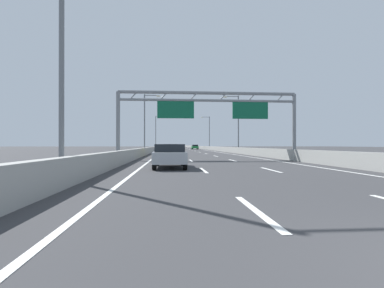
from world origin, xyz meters
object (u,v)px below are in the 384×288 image
(streetlamp_left_mid, at_px, (146,120))
(silver_car, at_px, (170,155))
(streetlamp_right_mid, at_px, (237,120))
(streetlamp_right_far, at_px, (209,131))
(green_car, at_px, (195,147))
(white_car, at_px, (170,146))
(streetlamp_left_near, at_px, (68,39))
(sign_gantry, at_px, (209,107))
(streetlamp_left_far, at_px, (157,131))
(yellow_car, at_px, (171,150))

(streetlamp_left_mid, xyz_separation_m, silver_car, (3.90, -29.14, -4.67))
(streetlamp_right_mid, relative_size, streetlamp_right_far, 1.00)
(streetlamp_right_mid, distance_m, green_car, 37.13)
(white_car, relative_size, silver_car, 0.99)
(white_car, xyz_separation_m, silver_car, (0.15, -120.35, -0.02))
(streetlamp_left_mid, height_order, streetlamp_right_far, same)
(streetlamp_left_near, height_order, silver_car, streetlamp_left_near)
(sign_gantry, xyz_separation_m, streetlamp_left_far, (-7.58, 54.04, 0.56))
(streetlamp_left_near, height_order, white_car, streetlamp_left_near)
(streetlamp_left_far, bearing_deg, silver_car, -86.49)
(sign_gantry, height_order, streetlamp_right_mid, streetlamp_right_mid)
(green_car, bearing_deg, sign_gantry, -93.63)
(white_car, distance_m, silver_car, 120.35)
(streetlamp_right_far, bearing_deg, green_car, 149.96)
(streetlamp_right_far, bearing_deg, sign_gantry, -97.75)
(streetlamp_left_far, distance_m, yellow_car, 47.91)
(streetlamp_left_far, bearing_deg, streetlamp_right_far, 0.00)
(streetlamp_left_mid, bearing_deg, streetlamp_left_near, -90.00)
(streetlamp_left_far, bearing_deg, yellow_car, -85.21)
(streetlamp_left_near, xyz_separation_m, streetlamp_left_mid, (0.00, 34.44, 0.00))
(streetlamp_right_far, xyz_separation_m, silver_car, (-11.03, -63.58, -4.67))
(streetlamp_right_far, distance_m, green_car, 6.41)
(streetlamp_right_far, bearing_deg, silver_car, -99.84)
(streetlamp_right_mid, xyz_separation_m, streetlamp_right_far, (0.00, 34.44, 0.00))
(streetlamp_left_far, xyz_separation_m, streetlamp_right_far, (14.93, 0.00, 0.00))
(silver_car, bearing_deg, yellow_car, 89.73)
(sign_gantry, distance_m, streetlamp_left_mid, 21.02)
(sign_gantry, height_order, streetlamp_right_far, streetlamp_right_far)
(streetlamp_right_far, distance_m, white_car, 58.05)
(streetlamp_left_near, bearing_deg, sign_gantry, 62.97)
(streetlamp_right_mid, xyz_separation_m, streetlamp_left_far, (-14.93, 34.44, 0.00))
(green_car, relative_size, white_car, 1.03)
(streetlamp_left_mid, relative_size, silver_car, 2.20)
(white_car, bearing_deg, streetlamp_left_mid, -92.35)
(green_car, bearing_deg, streetlamp_left_mid, -106.91)
(green_car, relative_size, yellow_car, 1.07)
(streetlamp_left_far, bearing_deg, white_car, 86.22)
(green_car, distance_m, yellow_car, 50.22)
(sign_gantry, height_order, green_car, sign_gantry)
(streetlamp_left_mid, height_order, yellow_car, streetlamp_left_mid)
(streetlamp_left_near, bearing_deg, white_car, 88.29)
(yellow_car, bearing_deg, sign_gantry, -61.11)
(white_car, bearing_deg, streetlamp_right_mid, -83.01)
(sign_gantry, xyz_separation_m, green_car, (3.57, 56.23, -4.11))
(streetlamp_right_far, relative_size, white_car, 2.22)
(sign_gantry, distance_m, white_car, 110.95)
(streetlamp_left_near, xyz_separation_m, yellow_car, (3.98, 21.37, -4.66))
(streetlamp_left_far, relative_size, silver_car, 2.20)
(streetlamp_left_mid, distance_m, silver_car, 29.77)
(streetlamp_left_near, distance_m, streetlamp_left_far, 68.89)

